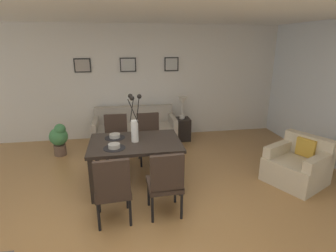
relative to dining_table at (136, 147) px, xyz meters
name	(u,v)px	position (x,y,z in m)	size (l,w,h in m)	color
ground_plane	(141,216)	(0.00, -0.85, -0.65)	(9.00, 9.00, 0.00)	#A87A47
back_wall_panel	(129,83)	(0.00, 2.40, 0.65)	(9.00, 0.10, 2.60)	silver
ceiling_panel	(131,3)	(0.00, -0.45, 1.99)	(9.00, 7.20, 0.08)	white
dining_table	(136,147)	(0.00, 0.00, 0.00)	(1.40, 0.98, 0.74)	black
dining_chair_near_left	(113,187)	(-0.33, -0.92, -0.14)	(0.47, 0.47, 0.92)	#33261E
dining_chair_near_right	(116,137)	(-0.31, 0.90, -0.14)	(0.44, 0.44, 0.92)	#33261E
dining_chair_far_left	(165,181)	(0.33, -0.89, -0.14)	(0.45, 0.45, 0.92)	#33261E
dining_chair_far_right	(149,135)	(0.30, 0.88, -0.14)	(0.46, 0.46, 0.92)	#33261E
centerpiece_vase	(135,124)	(0.00, 0.00, 0.37)	(0.21, 0.23, 0.73)	white
placemat_near_left	(114,148)	(-0.31, -0.22, 0.09)	(0.32, 0.32, 0.01)	black
bowl_near_left	(114,146)	(-0.31, -0.22, 0.13)	(0.17, 0.17, 0.07)	#B2ADA3
placemat_near_right	(115,138)	(-0.31, 0.22, 0.09)	(0.32, 0.32, 0.01)	black
bowl_near_right	(115,135)	(-0.31, 0.22, 0.13)	(0.17, 0.17, 0.07)	#B2ADA3
sofa	(135,131)	(0.08, 1.84, -0.37)	(1.79, 0.84, 0.80)	#A89E8E
side_table	(182,129)	(1.17, 1.89, -0.39)	(0.36, 0.36, 0.52)	black
table_lamp	(182,103)	(1.17, 1.89, 0.24)	(0.22, 0.22, 0.51)	beige
armchair	(298,165)	(2.60, -0.36, -0.37)	(1.07, 1.07, 0.75)	beige
framed_picture_left	(82,65)	(-1.00, 2.33, 1.06)	(0.36, 0.03, 0.31)	black
framed_picture_center	(128,65)	(0.00, 2.33, 1.06)	(0.36, 0.03, 0.31)	black
framed_picture_right	(171,64)	(1.00, 2.33, 1.06)	(0.33, 0.03, 0.32)	black
potted_plant	(59,138)	(-1.46, 1.43, -0.28)	(0.36, 0.36, 0.67)	brown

